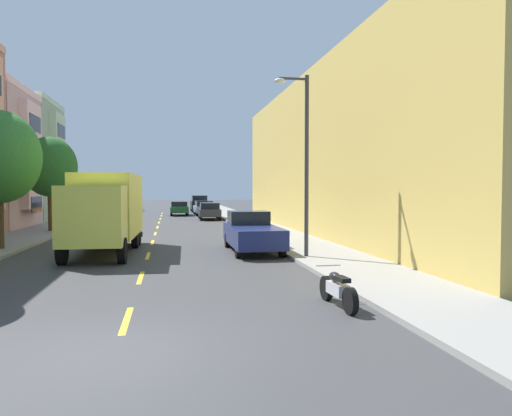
# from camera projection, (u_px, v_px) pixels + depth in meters

# --- Properties ---
(ground_plane) EXTENTS (160.00, 160.00, 0.00)m
(ground_plane) POSITION_uv_depth(u_px,v_px,m) (158.00, 224.00, 37.85)
(ground_plane) COLOR #38383A
(sidewalk_left) EXTENTS (3.20, 120.00, 0.14)m
(sidewalk_left) POSITION_uv_depth(u_px,v_px,m) (55.00, 227.00, 34.66)
(sidewalk_left) COLOR gray
(sidewalk_left) RESTS_ON ground_plane
(sidewalk_right) EXTENTS (3.20, 120.00, 0.14)m
(sidewalk_right) POSITION_uv_depth(u_px,v_px,m) (253.00, 224.00, 37.10)
(sidewalk_right) COLOR gray
(sidewalk_right) RESTS_ON ground_plane
(lane_centerline_dashes) EXTENTS (0.14, 47.20, 0.01)m
(lane_centerline_dashes) POSITION_uv_depth(u_px,v_px,m) (156.00, 230.00, 32.44)
(lane_centerline_dashes) COLOR yellow
(lane_centerline_dashes) RESTS_ON ground_plane
(apartment_block_opposite) EXTENTS (10.00, 36.00, 9.53)m
(apartment_block_opposite) POSITION_uv_depth(u_px,v_px,m) (381.00, 156.00, 30.17)
(apartment_block_opposite) COLOR tan
(apartment_block_opposite) RESTS_ON ground_plane
(street_tree_third) EXTENTS (3.28, 3.28, 5.81)m
(street_tree_third) POSITION_uv_depth(u_px,v_px,m) (50.00, 167.00, 30.28)
(street_tree_third) COLOR #47331E
(street_tree_third) RESTS_ON sidewalk_left
(street_lamp) EXTENTS (1.35, 0.28, 6.95)m
(street_lamp) POSITION_uv_depth(u_px,v_px,m) (303.00, 152.00, 18.84)
(street_lamp) COLOR #38383D
(street_lamp) RESTS_ON sidewalk_right
(delivery_box_truck) EXTENTS (2.62, 8.01, 3.38)m
(delivery_box_truck) POSITION_uv_depth(u_px,v_px,m) (106.00, 208.00, 21.09)
(delivery_box_truck) COLOR #D8D84C
(delivery_box_truck) RESTS_ON ground_plane
(parked_pickup_navy) EXTENTS (2.02, 5.31, 1.73)m
(parked_pickup_navy) POSITION_uv_depth(u_px,v_px,m) (252.00, 233.00, 21.54)
(parked_pickup_navy) COLOR navy
(parked_pickup_navy) RESTS_ON ground_plane
(parked_wagon_sky) EXTENTS (1.92, 4.74, 1.50)m
(parked_wagon_sky) POSITION_uv_depth(u_px,v_px,m) (204.00, 208.00, 50.42)
(parked_wagon_sky) COLOR #7A9EC6
(parked_wagon_sky) RESTS_ON ground_plane
(parked_sedan_orange) EXTENTS (1.86, 4.52, 1.43)m
(parked_sedan_orange) POSITION_uv_depth(u_px,v_px,m) (116.00, 209.00, 47.66)
(parked_sedan_orange) COLOR orange
(parked_sedan_orange) RESTS_ON ground_plane
(parked_suv_black) EXTENTS (1.96, 4.80, 1.93)m
(parked_suv_black) POSITION_uv_depth(u_px,v_px,m) (199.00, 203.00, 58.34)
(parked_suv_black) COLOR black
(parked_suv_black) RESTS_ON ground_plane
(parked_wagon_charcoal) EXTENTS (1.92, 4.74, 1.50)m
(parked_wagon_charcoal) POSITION_uv_depth(u_px,v_px,m) (209.00, 210.00, 43.67)
(parked_wagon_charcoal) COLOR #333338
(parked_wagon_charcoal) RESTS_ON ground_plane
(parked_suv_burgundy) EXTENTS (1.97, 4.81, 1.93)m
(parked_suv_burgundy) POSITION_uv_depth(u_px,v_px,m) (129.00, 203.00, 61.60)
(parked_suv_burgundy) COLOR maroon
(parked_suv_burgundy) RESTS_ON ground_plane
(moving_forest_sedan) EXTENTS (1.80, 4.50, 1.43)m
(moving_forest_sedan) POSITION_uv_depth(u_px,v_px,m) (179.00, 208.00, 50.33)
(moving_forest_sedan) COLOR #194C28
(moving_forest_sedan) RESTS_ON ground_plane
(parked_motorcycle) EXTENTS (0.62, 2.05, 0.90)m
(parked_motorcycle) POSITION_uv_depth(u_px,v_px,m) (338.00, 289.00, 11.44)
(parked_motorcycle) COLOR black
(parked_motorcycle) RESTS_ON ground_plane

